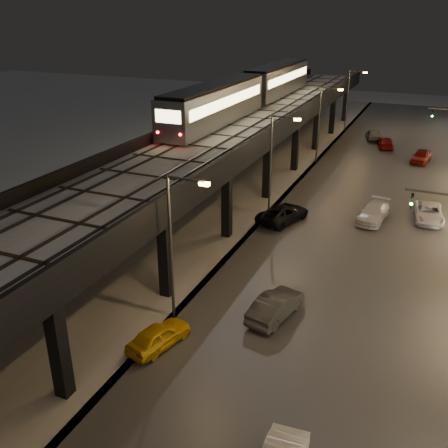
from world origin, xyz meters
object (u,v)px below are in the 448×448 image
(car_mid_dark, at_px, (385,143))
(car_far_white, at_px, (373,135))
(car_taxi, at_px, (159,336))
(car_onc_red, at_px, (421,157))
(car_near_white, at_px, (276,306))
(car_onc_white, at_px, (373,213))
(car_mid_silver, at_px, (283,214))
(car_onc_dark, at_px, (429,213))
(subway_train, at_px, (251,89))

(car_mid_dark, distance_m, car_far_white, 4.37)
(car_taxi, xyz_separation_m, car_onc_red, (11.04, 43.85, 0.09))
(car_near_white, relative_size, car_onc_white, 0.93)
(car_near_white, xyz_separation_m, car_mid_silver, (-3.95, 14.37, -0.02))
(car_near_white, height_order, car_onc_red, car_near_white)
(car_mid_dark, distance_m, car_onc_white, 26.54)
(car_onc_dark, xyz_separation_m, car_onc_red, (-1.71, 18.90, 0.07))
(car_taxi, bearing_deg, subway_train, -62.64)
(car_far_white, distance_m, car_onc_red, 11.70)
(car_taxi, height_order, car_far_white, car_far_white)
(subway_train, relative_size, car_near_white, 8.52)
(car_near_white, bearing_deg, car_onc_white, -89.03)
(car_onc_red, bearing_deg, car_mid_dark, 140.69)
(car_taxi, height_order, car_mid_silver, car_mid_silver)
(car_far_white, height_order, car_onc_white, car_far_white)
(car_onc_dark, height_order, car_onc_red, car_onc_red)
(car_near_white, height_order, car_mid_dark, car_near_white)
(car_taxi, xyz_separation_m, car_mid_dark, (6.20, 49.44, 0.00))
(car_taxi, relative_size, car_onc_dark, 0.79)
(car_mid_silver, height_order, car_mid_dark, car_mid_silver)
(car_taxi, height_order, car_onc_white, car_onc_white)
(car_mid_silver, bearing_deg, car_far_white, -76.19)
(car_mid_silver, relative_size, car_mid_dark, 1.16)
(car_mid_silver, bearing_deg, car_taxi, 105.77)
(car_near_white, xyz_separation_m, car_onc_dark, (7.73, 19.67, -0.07))
(subway_train, xyz_separation_m, car_far_white, (12.54, 16.44, -7.77))
(car_mid_dark, xyz_separation_m, car_onc_red, (4.84, -5.59, 0.09))
(car_near_white, relative_size, car_onc_red, 1.04)
(car_mid_silver, height_order, car_onc_red, car_onc_red)
(subway_train, relative_size, car_taxi, 10.02)
(car_onc_white, bearing_deg, car_near_white, -94.05)
(subway_train, bearing_deg, car_onc_dark, -29.18)
(car_mid_dark, distance_m, car_onc_red, 7.39)
(car_mid_silver, bearing_deg, car_onc_red, -93.48)
(car_onc_red, bearing_deg, car_mid_silver, -102.61)
(car_onc_dark, xyz_separation_m, car_onc_white, (-4.46, -1.97, 0.03))
(subway_train, distance_m, car_near_white, 35.17)
(car_mid_silver, xyz_separation_m, car_onc_dark, (11.68, 5.31, -0.05))
(car_mid_dark, height_order, car_far_white, car_far_white)
(car_onc_white, bearing_deg, car_onc_dark, 30.24)
(car_mid_dark, relative_size, car_onc_white, 0.93)
(car_onc_dark, bearing_deg, car_near_white, -117.81)
(car_onc_white, xyz_separation_m, car_onc_red, (2.74, 20.87, 0.03))
(subway_train, bearing_deg, car_onc_red, 19.85)
(car_mid_silver, bearing_deg, car_near_white, 124.27)
(car_mid_dark, height_order, car_onc_dark, car_onc_dark)
(car_near_white, distance_m, car_mid_dark, 44.18)
(car_mid_silver, relative_size, car_onc_red, 1.20)
(car_onc_white, bearing_deg, subway_train, 146.94)
(car_onc_dark, distance_m, car_onc_red, 18.98)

